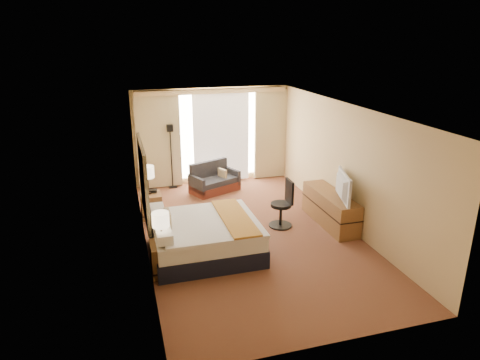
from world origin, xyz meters
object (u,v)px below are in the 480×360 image
object	(u,v)px
floor_lamp	(171,144)
television	(339,187)
bed	(205,237)
desk_chair	(283,206)
lamp_right	(147,173)
loveseat	(214,182)
media_dresser	(330,208)
lamp_left	(161,220)
nightstand_right	(151,205)
nightstand_left	(164,258)

from	to	relation	value
floor_lamp	television	world-z (taller)	floor_lamp
bed	television	bearing A→B (deg)	3.88
bed	floor_lamp	distance (m)	3.98
desk_chair	lamp_right	world-z (taller)	lamp_right
loveseat	desk_chair	distance (m)	2.70
media_dresser	floor_lamp	world-z (taller)	floor_lamp
lamp_right	loveseat	bearing A→B (deg)	34.76
bed	loveseat	world-z (taller)	bed
floor_lamp	lamp_left	world-z (taller)	floor_lamp
nightstand_right	lamp_right	size ratio (longest dim) A/B	0.86
nightstand_left	bed	distance (m)	0.94
nightstand_right	media_dresser	size ratio (longest dim) A/B	0.31
bed	lamp_right	bearing A→B (deg)	112.53
media_dresser	bed	xyz separation A→B (m)	(-2.89, -0.58, -0.00)
floor_lamp	media_dresser	bearing A→B (deg)	-47.92
bed	television	distance (m)	2.92
desk_chair	lamp_right	size ratio (longest dim) A/B	1.60
floor_lamp	desk_chair	world-z (taller)	floor_lamp
nightstand_right	lamp_right	world-z (taller)	lamp_right
nightstand_right	lamp_left	size ratio (longest dim) A/B	0.91
floor_lamp	television	xyz separation A→B (m)	(2.93, -3.69, -0.22)
bed	lamp_left	size ratio (longest dim) A/B	3.22
television	floor_lamp	bearing A→B (deg)	55.02
nightstand_left	television	world-z (taller)	television
desk_chair	lamp_right	distance (m)	3.06
nightstand_left	floor_lamp	world-z (taller)	floor_lamp
lamp_left	television	distance (m)	3.75
nightstand_left	lamp_left	world-z (taller)	lamp_left
floor_lamp	desk_chair	bearing A→B (deg)	-58.05
desk_chair	lamp_left	size ratio (longest dim) A/B	1.70
desk_chair	lamp_right	bearing A→B (deg)	155.68
nightstand_left	loveseat	bearing A→B (deg)	65.18
nightstand_right	television	xyz separation A→B (m)	(3.65, -1.84, 0.71)
nightstand_right	loveseat	size ratio (longest dim) A/B	0.39
media_dresser	loveseat	distance (m)	3.34
nightstand_left	media_dresser	xyz separation A→B (m)	(3.70, 1.05, 0.07)
desk_chair	nightstand_left	bearing A→B (deg)	-154.28
nightstand_right	floor_lamp	size ratio (longest dim) A/B	0.32
media_dresser	loveseat	world-z (taller)	loveseat
nightstand_left	lamp_right	xyz separation A→B (m)	(-0.04, 2.52, 0.77)
lamp_left	floor_lamp	bearing A→B (deg)	80.43
nightstand_left	loveseat	distance (m)	4.12
loveseat	television	world-z (taller)	television
desk_chair	loveseat	bearing A→B (deg)	111.72
lamp_left	loveseat	bearing A→B (deg)	65.27
nightstand_left	desk_chair	bearing A→B (deg)	24.47
lamp_left	television	bearing A→B (deg)	11.27
nightstand_right	lamp_left	bearing A→B (deg)	-90.55
desk_chair	lamp_left	distance (m)	3.04
desk_chair	television	world-z (taller)	television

